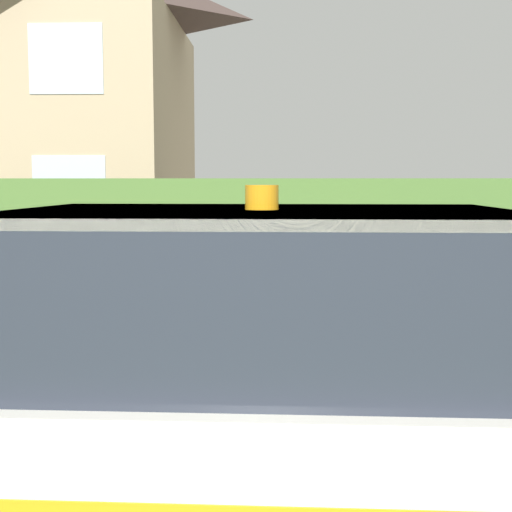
# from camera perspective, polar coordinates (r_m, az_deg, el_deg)

# --- Properties ---
(road_strip) EXTENTS (28.00, 6.62, 0.01)m
(road_strip) POSITION_cam_1_polar(r_m,az_deg,el_deg) (5.22, 0.27, -12.28)
(road_strip) COLOR #424247
(road_strip) RESTS_ON ground
(garden_hedge) EXTENTS (15.08, 0.51, 1.69)m
(garden_hedge) POSITION_cam_1_polar(r_m,az_deg,el_deg) (10.54, 0.82, 1.64)
(garden_hedge) COLOR #4C7233
(garden_hedge) RESTS_ON ground
(police_car) EXTENTS (4.16, 1.82, 1.61)m
(police_car) POSITION_cam_1_polar(r_m,az_deg,el_deg) (3.14, -1.36, -10.88)
(police_car) COLOR black
(police_car) RESTS_ON road_strip
(house_left) EXTENTS (7.61, 6.65, 7.66)m
(house_left) POSITION_cam_1_polar(r_m,az_deg,el_deg) (17.81, -18.22, 13.00)
(house_left) COLOR tan
(house_left) RESTS_ON ground
(wheelie_bin) EXTENTS (0.68, 0.72, 1.08)m
(wheelie_bin) POSITION_cam_1_polar(r_m,az_deg,el_deg) (9.89, 18.70, -0.70)
(wheelie_bin) COLOR #474C8C
(wheelie_bin) RESTS_ON ground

